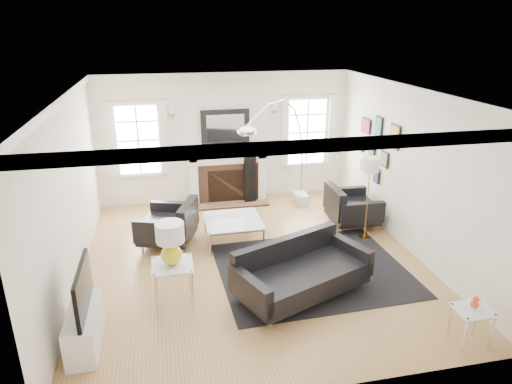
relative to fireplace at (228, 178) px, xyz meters
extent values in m
plane|color=#976A3F|center=(0.00, -2.79, -0.54)|extent=(6.00, 6.00, 0.00)
cube|color=white|center=(0.00, 0.21, 0.86)|extent=(5.50, 0.04, 2.80)
cube|color=white|center=(0.00, -5.79, 0.86)|extent=(5.50, 0.04, 2.80)
cube|color=white|center=(-2.75, -2.79, 0.86)|extent=(0.04, 6.00, 2.80)
cube|color=white|center=(2.75, -2.79, 0.86)|extent=(0.04, 6.00, 2.80)
cube|color=white|center=(0.00, -2.79, 2.26)|extent=(5.50, 6.00, 0.02)
cube|color=white|center=(0.00, -2.79, 2.20)|extent=(5.50, 6.00, 0.12)
cube|color=white|center=(-0.75, 0.01, 0.01)|extent=(0.18, 0.38, 1.10)
cube|color=white|center=(0.75, 0.01, 0.01)|extent=(0.18, 0.38, 1.10)
cube|color=white|center=(0.00, 0.01, 0.51)|extent=(1.70, 0.38, 0.12)
cube|color=white|center=(0.00, 0.01, 0.41)|extent=(1.50, 0.34, 0.10)
cube|color=brown|center=(0.00, 0.03, -0.09)|extent=(1.30, 0.30, 0.90)
cube|color=black|center=(0.00, -0.07, -0.16)|extent=(0.90, 0.10, 0.76)
cube|color=brown|center=(0.00, -0.24, -0.52)|extent=(1.70, 0.50, 0.04)
cube|color=black|center=(0.00, 0.17, 1.11)|extent=(1.05, 0.06, 0.75)
cube|color=white|center=(0.00, 0.13, 1.11)|extent=(0.82, 0.02, 0.55)
cube|color=white|center=(-1.85, 0.18, 0.91)|extent=(1.00, 0.05, 1.60)
cube|color=white|center=(-1.85, 0.15, 0.91)|extent=(0.84, 0.02, 1.44)
cube|color=white|center=(-2.40, 0.08, 0.96)|extent=(0.14, 0.05, 1.55)
cube|color=white|center=(-1.30, 0.08, 0.96)|extent=(0.14, 0.05, 1.55)
cube|color=white|center=(1.85, 0.18, 0.91)|extent=(1.00, 0.05, 1.60)
cube|color=white|center=(1.85, 0.15, 0.91)|extent=(0.84, 0.02, 1.44)
cube|color=white|center=(1.30, 0.08, 0.96)|extent=(0.14, 0.05, 1.55)
cube|color=white|center=(2.40, 0.08, 0.96)|extent=(0.14, 0.05, 1.55)
cube|color=black|center=(2.72, -2.19, 1.31)|extent=(0.03, 0.34, 0.44)
cube|color=gold|center=(2.70, -2.19, 1.31)|extent=(0.01, 0.29, 0.39)
cube|color=black|center=(2.72, -1.54, 1.36)|extent=(0.03, 0.28, 0.38)
cube|color=teal|center=(2.70, -1.54, 1.36)|extent=(0.01, 0.23, 0.33)
cube|color=black|center=(2.72, -0.99, 1.26)|extent=(0.03, 0.40, 0.30)
cube|color=#A33234|center=(2.70, -0.99, 1.26)|extent=(0.01, 0.35, 0.25)
cube|color=black|center=(2.72, -1.89, 0.81)|extent=(0.03, 0.30, 0.30)
cube|color=olive|center=(2.70, -1.89, 0.81)|extent=(0.01, 0.25, 0.25)
cube|color=black|center=(2.72, -1.34, 0.86)|extent=(0.03, 0.26, 0.34)
cube|color=#45744C|center=(2.70, -1.34, 0.86)|extent=(0.01, 0.21, 0.29)
cube|color=black|center=(2.72, -0.79, 0.81)|extent=(0.03, 0.32, 0.24)
cube|color=#AD774A|center=(2.70, -0.79, 0.81)|extent=(0.01, 0.27, 0.19)
cube|color=black|center=(2.72, -1.64, 0.41)|extent=(0.03, 0.24, 0.30)
cube|color=#433264|center=(2.70, -1.64, 0.41)|extent=(0.01, 0.19, 0.25)
cube|color=black|center=(2.72, -1.04, 0.41)|extent=(0.03, 0.28, 0.22)
cube|color=#AE656D|center=(2.70, -1.04, 0.41)|extent=(0.01, 0.23, 0.17)
cube|color=white|center=(-2.45, -4.49, -0.29)|extent=(0.35, 1.00, 0.50)
cube|color=black|center=(-2.40, -4.49, 0.26)|extent=(0.05, 1.00, 0.58)
cube|color=black|center=(0.88, -3.31, -0.54)|extent=(3.05, 2.57, 0.01)
cube|color=black|center=(0.50, -3.99, -0.25)|extent=(2.09, 1.55, 0.31)
cube|color=black|center=(0.34, -3.63, -0.02)|extent=(1.80, 0.86, 0.52)
cube|color=black|center=(-0.35, -4.35, -0.12)|extent=(0.48, 0.88, 0.40)
cube|color=black|center=(1.35, -3.64, -0.12)|extent=(0.48, 0.88, 0.40)
cube|color=black|center=(-1.38, -1.92, -0.23)|extent=(1.12, 1.12, 0.33)
cube|color=black|center=(-1.00, -2.05, 0.01)|extent=(0.44, 0.88, 0.55)
cube|color=black|center=(-1.23, -1.51, -0.10)|extent=(0.87, 0.42, 0.42)
cube|color=black|center=(-1.52, -2.34, -0.10)|extent=(0.87, 0.42, 0.42)
cube|color=black|center=(2.20, -1.81, -0.24)|extent=(0.87, 0.87, 0.32)
cube|color=black|center=(1.81, -1.80, 0.00)|extent=(0.16, 0.86, 0.54)
cube|color=black|center=(2.20, -2.24, -0.11)|extent=(0.86, 0.14, 0.41)
cube|color=black|center=(2.20, -1.38, -0.11)|extent=(0.86, 0.14, 0.41)
cube|color=silver|center=(-0.22, -2.07, -0.11)|extent=(1.00, 1.00, 0.02)
cylinder|color=silver|center=(-0.68, -2.53, -0.32)|extent=(0.04, 0.04, 0.45)
cylinder|color=silver|center=(0.25, -2.53, -0.32)|extent=(0.04, 0.04, 0.45)
cylinder|color=silver|center=(-0.68, -1.61, -0.32)|extent=(0.04, 0.04, 0.45)
cylinder|color=silver|center=(0.25, -1.61, -0.32)|extent=(0.04, 0.04, 0.45)
cube|color=silver|center=(-1.34, -3.80, 0.07)|extent=(0.57, 0.57, 0.02)
cylinder|color=silver|center=(-1.59, -4.04, -0.23)|extent=(0.04, 0.04, 0.62)
cylinder|color=silver|center=(-1.10, -4.04, -0.23)|extent=(0.04, 0.04, 0.62)
cylinder|color=silver|center=(-1.59, -3.55, -0.23)|extent=(0.04, 0.04, 0.62)
cylinder|color=silver|center=(-1.10, -3.55, -0.23)|extent=(0.04, 0.04, 0.62)
cube|color=silver|center=(2.20, -5.44, -0.05)|extent=(0.46, 0.38, 0.02)
cylinder|color=silver|center=(2.01, -5.59, -0.29)|extent=(0.04, 0.04, 0.50)
cylinder|color=silver|center=(2.39, -5.59, -0.29)|extent=(0.04, 0.04, 0.50)
cylinder|color=silver|center=(2.01, -5.29, -0.29)|extent=(0.04, 0.04, 0.50)
cylinder|color=silver|center=(2.39, -5.29, -0.29)|extent=(0.04, 0.04, 0.50)
sphere|color=yellow|center=(-1.34, -3.80, 0.23)|extent=(0.29, 0.29, 0.29)
cylinder|color=yellow|center=(-1.34, -3.80, 0.37)|extent=(0.04, 0.04, 0.12)
cylinder|color=white|center=(-1.34, -3.80, 0.57)|extent=(0.39, 0.39, 0.27)
sphere|color=red|center=(2.20, -5.44, 0.03)|extent=(0.10, 0.10, 0.10)
sphere|color=red|center=(2.20, -5.44, 0.11)|extent=(0.07, 0.07, 0.07)
cube|color=white|center=(1.57, -0.44, -0.44)|extent=(0.26, 0.41, 0.21)
ellipsoid|color=silver|center=(0.12, -1.68, 1.43)|extent=(0.35, 0.35, 0.21)
cylinder|color=#CA8F46|center=(2.20, -2.39, -0.53)|extent=(0.20, 0.20, 0.03)
cylinder|color=#CA8F46|center=(2.20, -2.39, 0.15)|extent=(0.02, 0.02, 1.38)
cylinder|color=white|center=(2.20, -2.39, 0.88)|extent=(0.31, 0.31, 0.26)
cube|color=black|center=(0.46, -0.14, 0.07)|extent=(0.26, 0.26, 1.22)
camera|label=1|loc=(-1.35, -9.48, 3.22)|focal=32.00mm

